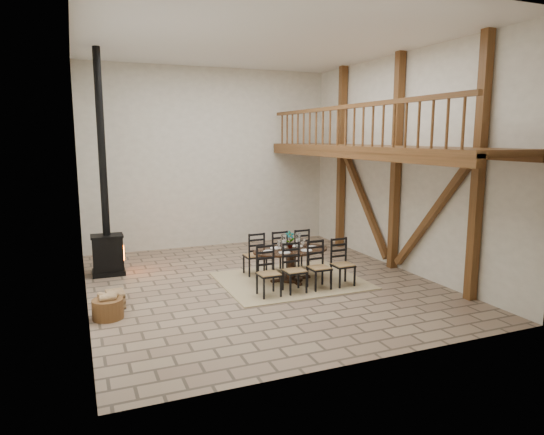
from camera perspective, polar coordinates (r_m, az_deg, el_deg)
name	(u,v)px	position (r m, az deg, el deg)	size (l,w,h in m)	color
ground	(261,283)	(10.51, -1.30, -7.71)	(8.00, 8.00, 0.00)	gray
room_shell	(312,141)	(10.53, 4.77, 8.95)	(7.02, 8.02, 5.01)	silver
rug	(291,280)	(10.67, 2.22, -7.41)	(3.00, 2.50, 0.02)	tan
dining_table	(292,265)	(10.50, 2.42, -5.64)	(2.12, 1.95, 1.10)	black
wood_stove	(106,227)	(11.50, -18.91, -1.02)	(0.72, 0.56, 5.00)	black
log_basket	(108,308)	(8.97, -18.75, -10.04)	(0.53, 0.53, 0.43)	brown
log_stack	(115,299)	(9.48, -17.93, -9.12)	(0.33, 0.44, 0.31)	tan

